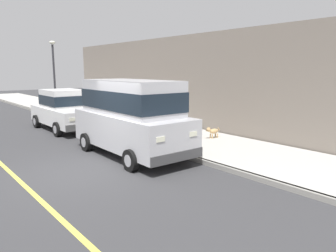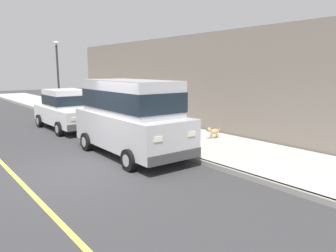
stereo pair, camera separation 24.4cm
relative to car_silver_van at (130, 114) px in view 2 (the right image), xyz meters
name	(u,v)px [view 2 (the right image)]	position (x,y,z in m)	size (l,w,h in m)	color
ground_plane	(80,171)	(-2.07, -0.58, -1.39)	(80.00, 80.00, 0.00)	#38383A
curb	(168,151)	(1.13, -0.58, -1.32)	(0.16, 64.00, 0.14)	gray
sidewalk	(205,144)	(2.93, -0.58, -1.32)	(3.60, 64.00, 0.14)	#B7B5AD
lane_centre_line	(21,183)	(-3.67, -0.58, -1.39)	(0.12, 57.60, 0.01)	#E0D64C
car_silver_van	(130,114)	(0.00, 0.00, 0.00)	(2.21, 4.94, 2.52)	#BCBCC1
car_white_sedan	(67,109)	(0.12, 6.01, -0.41)	(2.06, 4.61, 1.92)	white
dog_tan	(214,131)	(3.64, -0.36, -0.97)	(0.76, 0.24, 0.49)	tan
fire_hydrant	(122,124)	(1.58, 3.26, -0.92)	(0.34, 0.24, 0.72)	red
street_lamp	(58,69)	(1.48, 10.72, 1.51)	(0.36, 0.36, 4.42)	#2D2D33
building_facade	(177,82)	(5.03, 3.60, 0.84)	(0.50, 20.00, 4.47)	slate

